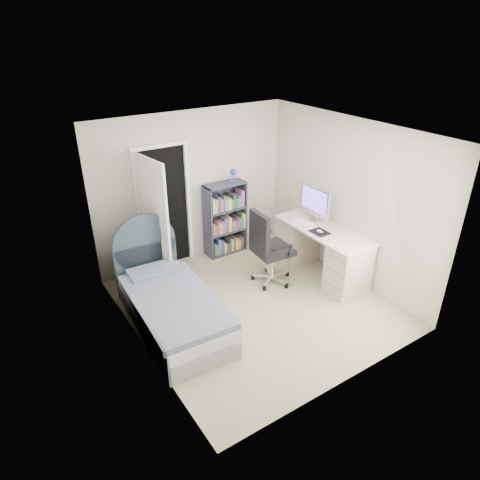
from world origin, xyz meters
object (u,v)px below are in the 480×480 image
bookcase (226,221)px  office_chair (267,245)px  bed (171,305)px  desk (321,249)px  nightstand (129,260)px  floor_lamp (161,245)px

bookcase → office_chair: size_ratio=1.25×
bed → office_chair: size_ratio=1.74×
bed → desk: (2.57, -0.15, 0.16)m
nightstand → floor_lamp: (0.53, -0.05, 0.14)m
nightstand → desk: (2.66, -1.48, 0.07)m
nightstand → floor_lamp: floor_lamp is taller
bookcase → desk: bookcase is taller
desk → office_chair: size_ratio=1.38×
bed → desk: 2.58m
floor_lamp → bookcase: size_ratio=0.83×
bed → nightstand: bed is taller
office_chair → nightstand: bearing=145.5°
nightstand → bookcase: 1.79m
nightstand → floor_lamp: 0.55m
floor_lamp → bookcase: 1.25m
bed → nightstand: (-0.09, 1.33, 0.09)m
floor_lamp → desk: bearing=-33.8°
bed → nightstand: 1.33m
bed → bookcase: 2.17m
desk → bookcase: bearing=120.7°
bookcase → nightstand: bearing=-180.0°
bookcase → bed: bearing=-141.8°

